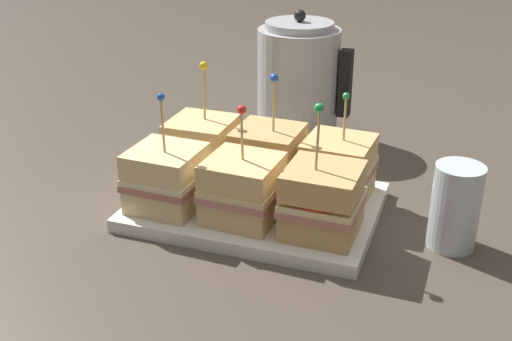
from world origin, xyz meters
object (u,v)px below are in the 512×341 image
(sandwich_front_right, at_px, (322,201))
(kettle_steel, at_px, (299,81))
(sandwich_back_left, at_px, (202,148))
(drinking_glass, at_px, (455,206))
(serving_platter, at_px, (256,206))
(sandwich_back_center, at_px, (269,158))
(sandwich_back_right, at_px, (338,168))
(sandwich_front_left, at_px, (167,178))
(sandwich_front_center, at_px, (243,189))

(sandwich_front_right, xyz_separation_m, kettle_steel, (-0.13, 0.35, 0.04))
(sandwich_back_left, distance_m, kettle_steel, 0.26)
(kettle_steel, bearing_deg, drinking_glass, -45.94)
(serving_platter, relative_size, drinking_glass, 3.00)
(sandwich_front_right, bearing_deg, sandwich_back_center, 135.29)
(sandwich_back_center, distance_m, sandwich_back_right, 0.10)
(sandwich_front_right, xyz_separation_m, drinking_glass, (0.15, 0.05, -0.01))
(drinking_glass, bearing_deg, sandwich_front_right, -160.96)
(sandwich_front_left, height_order, sandwich_back_center, sandwich_back_center)
(serving_platter, bearing_deg, kettle_steel, 95.10)
(sandwich_front_left, xyz_separation_m, sandwich_front_center, (0.11, 0.00, 0.00))
(serving_platter, distance_m, drinking_glass, 0.26)
(serving_platter, xyz_separation_m, sandwich_back_left, (-0.10, 0.05, 0.05))
(sandwich_front_center, relative_size, sandwich_back_right, 1.04)
(kettle_steel, height_order, drinking_glass, kettle_steel)
(serving_platter, bearing_deg, sandwich_front_center, -89.18)
(sandwich_back_center, height_order, sandwich_back_right, sandwich_back_center)
(sandwich_front_left, distance_m, kettle_steel, 0.36)
(sandwich_front_center, height_order, sandwich_back_center, sandwich_back_center)
(sandwich_front_left, height_order, kettle_steel, kettle_steel)
(serving_platter, relative_size, sandwich_back_center, 1.95)
(sandwich_front_right, bearing_deg, drinking_glass, 19.04)
(serving_platter, relative_size, sandwich_front_center, 2.12)
(serving_platter, xyz_separation_m, sandwich_front_center, (0.00, -0.05, 0.05))
(sandwich_front_center, height_order, drinking_glass, sandwich_front_center)
(sandwich_front_right, relative_size, sandwich_back_left, 0.99)
(serving_platter, distance_m, sandwich_front_right, 0.13)
(sandwich_back_left, relative_size, drinking_glass, 1.57)
(sandwich_back_right, height_order, kettle_steel, kettle_steel)
(sandwich_front_left, distance_m, sandwich_back_center, 0.15)
(sandwich_front_right, height_order, sandwich_back_right, sandwich_front_right)
(sandwich_front_left, relative_size, sandwich_back_right, 1.09)
(kettle_steel, distance_m, drinking_glass, 0.41)
(serving_platter, bearing_deg, sandwich_back_right, 28.38)
(sandwich_front_left, xyz_separation_m, drinking_glass, (0.36, 0.06, -0.01))
(sandwich_front_right, bearing_deg, kettle_steel, 110.60)
(serving_platter, height_order, sandwich_back_right, sandwich_back_right)
(serving_platter, relative_size, kettle_steel, 1.48)
(sandwich_front_center, relative_size, drinking_glass, 1.42)
(sandwich_front_center, height_order, kettle_steel, kettle_steel)
(sandwich_back_center, distance_m, kettle_steel, 0.25)
(sandwich_back_center, xyz_separation_m, sandwich_back_right, (0.10, 0.00, -0.00))
(sandwich_back_center, height_order, kettle_steel, kettle_steel)
(sandwich_back_center, relative_size, sandwich_back_right, 1.12)
(sandwich_front_center, bearing_deg, sandwich_front_right, -0.81)
(sandwich_back_right, relative_size, kettle_steel, 0.67)
(sandwich_back_right, bearing_deg, sandwich_front_left, -152.29)
(serving_platter, bearing_deg, sandwich_back_center, 88.66)
(kettle_steel, bearing_deg, sandwich_front_right, -69.40)
(sandwich_front_center, height_order, sandwich_front_right, sandwich_front_right)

